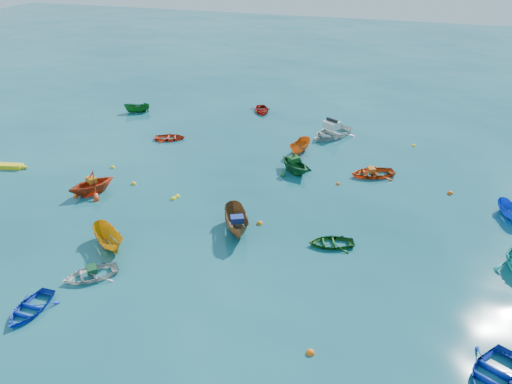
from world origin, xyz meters
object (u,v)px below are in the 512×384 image
(dinghy_blue_se, at_px, (492,376))
(kayak_yellow, at_px, (0,168))
(dinghy_white_near, at_px, (91,277))
(motorboat_white, at_px, (331,136))
(dinghy_blue_sw, at_px, (30,311))

(dinghy_blue_se, bearing_deg, kayak_yellow, -169.26)
(dinghy_white_near, relative_size, motorboat_white, 0.65)
(dinghy_blue_sw, height_order, dinghy_blue_se, dinghy_blue_se)
(dinghy_white_near, relative_size, kayak_yellow, 0.65)
(motorboat_white, bearing_deg, dinghy_blue_sw, -78.58)
(kayak_yellow, bearing_deg, dinghy_blue_se, -119.61)
(dinghy_white_near, distance_m, motorboat_white, 24.23)
(dinghy_blue_sw, distance_m, dinghy_white_near, 3.28)
(kayak_yellow, bearing_deg, dinghy_blue_sw, -146.64)
(dinghy_blue_se, bearing_deg, dinghy_white_near, -154.53)
(kayak_yellow, distance_m, motorboat_white, 26.01)
(dinghy_blue_sw, height_order, kayak_yellow, dinghy_blue_sw)
(dinghy_white_near, bearing_deg, dinghy_blue_sw, -65.47)
(dinghy_blue_sw, relative_size, dinghy_blue_se, 0.87)
(dinghy_white_near, height_order, kayak_yellow, dinghy_white_near)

